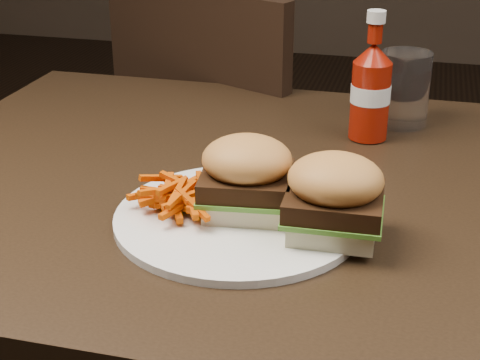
% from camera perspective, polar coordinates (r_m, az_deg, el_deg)
% --- Properties ---
extents(dining_table, '(1.20, 0.80, 0.04)m').
position_cam_1_polar(dining_table, '(0.98, 6.44, -1.41)').
color(dining_table, black).
rests_on(dining_table, ground).
extents(chair_far, '(0.60, 0.60, 0.04)m').
position_cam_1_polar(chair_far, '(1.71, 1.34, -0.64)').
color(chair_far, black).
rests_on(chair_far, ground).
extents(plate, '(0.29, 0.29, 0.01)m').
position_cam_1_polar(plate, '(0.87, -0.16, -2.96)').
color(plate, white).
rests_on(plate, dining_table).
extents(sandwich_half_a, '(0.10, 0.10, 0.02)m').
position_cam_1_polar(sandwich_half_a, '(0.87, 0.53, -1.76)').
color(sandwich_half_a, beige).
rests_on(sandwich_half_a, plate).
extents(sandwich_half_b, '(0.10, 0.09, 0.02)m').
position_cam_1_polar(sandwich_half_b, '(0.83, 7.22, -3.43)').
color(sandwich_half_b, beige).
rests_on(sandwich_half_b, plate).
extents(fries_pile, '(0.10, 0.10, 0.04)m').
position_cam_1_polar(fries_pile, '(0.88, -4.42, -0.85)').
color(fries_pile, '#BB5B00').
rests_on(fries_pile, plate).
extents(ketchup_bottle, '(0.06, 0.06, 0.12)m').
position_cam_1_polar(ketchup_bottle, '(1.12, 10.05, 6.08)').
color(ketchup_bottle, maroon).
rests_on(ketchup_bottle, dining_table).
extents(tumbler, '(0.09, 0.09, 0.12)m').
position_cam_1_polar(tumbler, '(1.19, 12.61, 6.77)').
color(tumbler, white).
rests_on(tumbler, dining_table).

